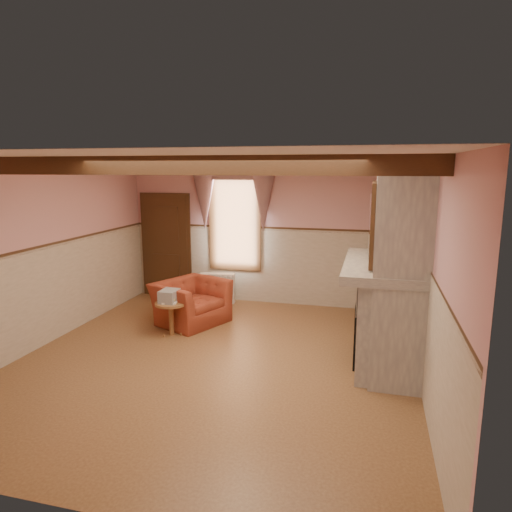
% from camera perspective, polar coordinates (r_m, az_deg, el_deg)
% --- Properties ---
extents(floor, '(5.50, 6.00, 0.01)m').
position_cam_1_polar(floor, '(6.64, -5.15, -12.87)').
color(floor, brown).
rests_on(floor, ground).
extents(ceiling, '(5.50, 6.00, 0.01)m').
position_cam_1_polar(ceiling, '(6.08, -5.61, 12.08)').
color(ceiling, silver).
rests_on(ceiling, wall_back).
extents(wall_back, '(5.50, 0.02, 2.80)m').
position_cam_1_polar(wall_back, '(9.04, 1.07, 2.83)').
color(wall_back, '#CB8C90').
rests_on(wall_back, floor).
extents(wall_front, '(5.50, 0.02, 2.80)m').
position_cam_1_polar(wall_front, '(3.64, -21.79, -10.34)').
color(wall_front, '#CB8C90').
rests_on(wall_front, floor).
extents(wall_left, '(0.02, 6.00, 2.80)m').
position_cam_1_polar(wall_left, '(7.58, -25.33, 0.20)').
color(wall_left, '#CB8C90').
rests_on(wall_left, floor).
extents(wall_right, '(0.02, 6.00, 2.80)m').
position_cam_1_polar(wall_right, '(5.89, 20.72, -2.27)').
color(wall_right, '#CB8C90').
rests_on(wall_right, floor).
extents(wainscot, '(5.50, 6.00, 1.50)m').
position_cam_1_polar(wainscot, '(6.37, -5.26, -6.68)').
color(wainscot, beige).
rests_on(wainscot, floor).
extents(chair_rail, '(5.50, 6.00, 0.08)m').
position_cam_1_polar(chair_rail, '(6.19, -5.38, -0.05)').
color(chair_rail, black).
rests_on(chair_rail, wainscot).
extents(firebox, '(0.20, 0.95, 0.90)m').
position_cam_1_polar(firebox, '(6.69, 13.17, -8.77)').
color(firebox, black).
rests_on(firebox, floor).
extents(armchair, '(1.38, 1.45, 0.74)m').
position_cam_1_polar(armchair, '(8.08, -8.14, -5.74)').
color(armchair, maroon).
rests_on(armchair, floor).
extents(side_table, '(0.61, 0.61, 0.55)m').
position_cam_1_polar(side_table, '(7.58, -10.54, -7.70)').
color(side_table, brown).
rests_on(side_table, floor).
extents(book_stack, '(0.27, 0.32, 0.20)m').
position_cam_1_polar(book_stack, '(7.49, -10.79, -4.94)').
color(book_stack, '#B7AD8C').
rests_on(book_stack, side_table).
extents(radiator, '(0.72, 0.28, 0.60)m').
position_cam_1_polar(radiator, '(9.23, -4.86, -4.01)').
color(radiator, silver).
rests_on(radiator, floor).
extents(bowl, '(0.33, 0.33, 0.08)m').
position_cam_1_polar(bowl, '(6.24, 15.77, -0.68)').
color(bowl, brown).
rests_on(bowl, mantel).
extents(mantel_clock, '(0.14, 0.24, 0.20)m').
position_cam_1_polar(mantel_clock, '(7.01, 15.68, 1.05)').
color(mantel_clock, black).
rests_on(mantel_clock, mantel).
extents(oil_lamp, '(0.11, 0.11, 0.28)m').
position_cam_1_polar(oil_lamp, '(6.70, 15.74, 0.95)').
color(oil_lamp, gold).
rests_on(oil_lamp, mantel).
extents(candle_red, '(0.06, 0.06, 0.16)m').
position_cam_1_polar(candle_red, '(5.78, 15.87, -1.19)').
color(candle_red, '#B51716').
rests_on(candle_red, mantel).
extents(jar_yellow, '(0.06, 0.06, 0.12)m').
position_cam_1_polar(jar_yellow, '(6.09, 15.80, -0.78)').
color(jar_yellow, gold).
rests_on(jar_yellow, mantel).
extents(fireplace, '(0.85, 2.00, 2.80)m').
position_cam_1_polar(fireplace, '(6.45, 17.31, -0.96)').
color(fireplace, gray).
rests_on(fireplace, floor).
extents(mantel, '(1.05, 2.05, 0.12)m').
position_cam_1_polar(mantel, '(6.45, 15.69, -1.23)').
color(mantel, gray).
rests_on(mantel, fireplace).
extents(overmantel_mirror, '(0.06, 1.44, 1.04)m').
position_cam_1_polar(overmantel_mirror, '(6.35, 14.30, 4.24)').
color(overmantel_mirror, silver).
rests_on(overmantel_mirror, fireplace).
extents(door, '(1.10, 0.10, 2.10)m').
position_cam_1_polar(door, '(9.74, -11.13, 1.13)').
color(door, black).
rests_on(door, floor).
extents(window, '(1.06, 0.08, 2.02)m').
position_cam_1_polar(window, '(9.14, -2.64, 4.49)').
color(window, white).
rests_on(window, wall_back).
extents(window_drapes, '(1.30, 0.14, 1.40)m').
position_cam_1_polar(window_drapes, '(9.01, -2.84, 8.22)').
color(window_drapes, gray).
rests_on(window_drapes, wall_back).
extents(ceiling_beam_front, '(5.50, 0.18, 0.20)m').
position_cam_1_polar(ceiling_beam_front, '(4.96, -10.41, 11.07)').
color(ceiling_beam_front, black).
rests_on(ceiling_beam_front, ceiling).
extents(ceiling_beam_back, '(5.50, 0.18, 0.20)m').
position_cam_1_polar(ceiling_beam_back, '(7.21, -2.27, 11.14)').
color(ceiling_beam_back, black).
rests_on(ceiling_beam_back, ceiling).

